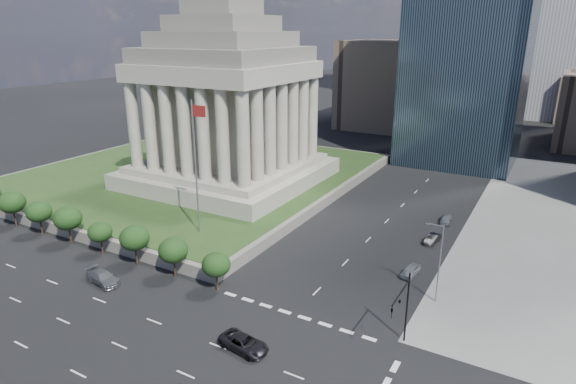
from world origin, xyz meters
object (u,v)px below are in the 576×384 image
Objects in this scene: street_lamp_north at (439,259)px; suv_grey at (103,277)px; flagpole at (196,161)px; parked_sedan_near at (411,271)px; parked_sedan_mid at (433,239)px; traffic_signal_ne at (403,305)px; parked_sedan_far at (446,219)px; pickup_truck at (244,343)px; war_memorial at (226,83)px.

street_lamp_north is 1.79× the size of suv_grey.
flagpole is 33.76m from parked_sedan_near.
street_lamp_north is 2.48× the size of parked_sedan_mid.
parked_sedan_mid is (-4.33, 16.75, -5.00)m from street_lamp_north.
parked_sedan_far is at bearing 95.34° from traffic_signal_ne.
suv_grey reaches higher than parked_sedan_far.
flagpole is 36.69m from traffic_signal_ne.
traffic_signal_ne is 11.34m from street_lamp_north.
flagpole reaches higher than parked_sedan_far.
pickup_truck is 23.77m from suv_grey.
street_lamp_north is at bearing 1.63° from flagpole.
flagpole is 2.00× the size of street_lamp_north.
flagpole is at bearing 55.70° from pickup_truck.
war_memorial is at bearing 116.89° from flagpole.
parked_sedan_near reaches higher than parked_sedan_mid.
pickup_truck is at bearing -97.67° from parked_sedan_mid.
pickup_truck reaches higher than parked_sedan_near.
flagpole is 4.86× the size of parked_sedan_far.
street_lamp_north reaches higher than pickup_truck.
suv_grey is at bearing -101.29° from flagpole.
street_lamp_north is (35.16, 1.00, -7.45)m from flagpole.
war_memorial is 47.83m from parked_sedan_far.
war_memorial reaches higher than parked_sedan_mid.
parked_sedan_near is at bearing -16.12° from pickup_truck.
pickup_truck is at bearing -52.20° from war_memorial.
parked_sedan_mid is at bearing 97.11° from traffic_signal_ne.
suv_grey is at bearing -77.25° from war_memorial.
parked_sedan_mid is (43.00, -6.25, -20.74)m from war_memorial.
war_memorial is at bearing -179.87° from parked_sedan_mid.
parked_sedan_mid is (10.33, 35.87, -0.10)m from pickup_truck.
suv_grey is 54.79m from parked_sedan_far.
pickup_truck is (20.50, -18.11, -12.35)m from flagpole.
war_memorial reaches higher than suv_grey.
parked_sedan_near is at bearing -94.04° from parked_sedan_far.
flagpole reaches higher than traffic_signal_ne.
parked_sedan_near is (-3.50, 16.20, -4.57)m from traffic_signal_ne.
flagpole is (12.17, -24.00, -8.29)m from war_memorial.
traffic_signal_ne is at bearing -72.06° from suv_grey.
parked_sedan_mid is (30.83, 17.75, -12.45)m from flagpole.
war_memorial is 28.16m from flagpole.
parked_sedan_far is (43.00, 3.15, -20.70)m from war_memorial.
street_lamp_north is at bearing -39.85° from parked_sedan_near.
flagpole is 2.50× the size of traffic_signal_ne.
war_memorial reaches higher than flagpole.
war_memorial is 51.05m from parked_sedan_near.
traffic_signal_ne reaches higher than parked_sedan_near.
pickup_truck is at bearing -106.89° from parked_sedan_far.
flagpole is at bearing -63.11° from war_memorial.
war_memorial is 6.98× the size of suv_grey.
war_memorial is 57.15m from pickup_truck.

